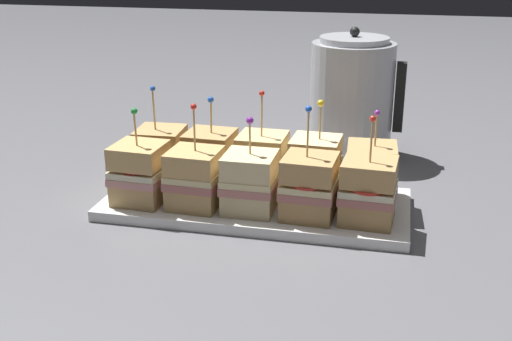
{
  "coord_description": "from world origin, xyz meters",
  "views": [
    {
      "loc": [
        0.22,
        -0.99,
        0.44
      ],
      "look_at": [
        0.0,
        0.0,
        0.07
      ],
      "focal_mm": 45.0,
      "sensor_mm": 36.0,
      "label": 1
    }
  ],
  "objects_px": {
    "sandwich_front_center": "(250,182)",
    "sandwich_front_right": "(309,187)",
    "sandwich_front_left": "(195,178)",
    "sandwich_back_far_left": "(161,156)",
    "sandwich_front_far_right": "(368,191)",
    "kettle_steel": "(352,98)",
    "sandwich_back_right": "(315,166)",
    "sandwich_front_far_left": "(140,173)",
    "sandwich_back_left": "(210,159)",
    "sandwich_back_center": "(263,163)",
    "sandwich_back_far_right": "(371,172)",
    "serving_platter": "(256,205)"
  },
  "relations": [
    {
      "from": "serving_platter",
      "to": "sandwich_front_left",
      "type": "height_order",
      "value": "sandwich_front_left"
    },
    {
      "from": "sandwich_front_center",
      "to": "sandwich_back_center",
      "type": "relative_size",
      "value": 0.88
    },
    {
      "from": "sandwich_front_center",
      "to": "kettle_steel",
      "type": "xyz_separation_m",
      "value": [
        0.13,
        0.38,
        0.06
      ]
    },
    {
      "from": "sandwich_back_right",
      "to": "kettle_steel",
      "type": "height_order",
      "value": "kettle_steel"
    },
    {
      "from": "sandwich_back_center",
      "to": "sandwich_back_far_left",
      "type": "bearing_deg",
      "value": -178.7
    },
    {
      "from": "sandwich_front_center",
      "to": "kettle_steel",
      "type": "relative_size",
      "value": 0.59
    },
    {
      "from": "sandwich_back_right",
      "to": "sandwich_back_far_right",
      "type": "bearing_deg",
      "value": -2.37
    },
    {
      "from": "sandwich_back_far_left",
      "to": "sandwich_back_right",
      "type": "bearing_deg",
      "value": 0.93
    },
    {
      "from": "sandwich_front_left",
      "to": "sandwich_back_right",
      "type": "height_order",
      "value": "sandwich_front_left"
    },
    {
      "from": "sandwich_front_center",
      "to": "sandwich_front_right",
      "type": "distance_m",
      "value": 0.1
    },
    {
      "from": "sandwich_front_right",
      "to": "sandwich_back_far_right",
      "type": "relative_size",
      "value": 1.15
    },
    {
      "from": "sandwich_back_far_left",
      "to": "sandwich_back_right",
      "type": "height_order",
      "value": "sandwich_back_far_left"
    },
    {
      "from": "sandwich_front_left",
      "to": "sandwich_front_right",
      "type": "distance_m",
      "value": 0.19
    },
    {
      "from": "sandwich_front_center",
      "to": "sandwich_back_right",
      "type": "relative_size",
      "value": 0.94
    },
    {
      "from": "sandwich_back_right",
      "to": "sandwich_back_center",
      "type": "bearing_deg",
      "value": -179.83
    },
    {
      "from": "sandwich_front_right",
      "to": "sandwich_back_left",
      "type": "relative_size",
      "value": 1.11
    },
    {
      "from": "sandwich_front_right",
      "to": "sandwich_front_far_right",
      "type": "relative_size",
      "value": 1.05
    },
    {
      "from": "sandwich_front_left",
      "to": "kettle_steel",
      "type": "bearing_deg",
      "value": 59.46
    },
    {
      "from": "sandwich_front_far_right",
      "to": "sandwich_back_far_left",
      "type": "distance_m",
      "value": 0.39
    },
    {
      "from": "sandwich_front_center",
      "to": "sandwich_front_far_right",
      "type": "distance_m",
      "value": 0.19
    },
    {
      "from": "sandwich_back_far_left",
      "to": "sandwich_front_far_right",
      "type": "bearing_deg",
      "value": -13.49
    },
    {
      "from": "serving_platter",
      "to": "sandwich_back_right",
      "type": "height_order",
      "value": "sandwich_back_right"
    },
    {
      "from": "serving_platter",
      "to": "sandwich_front_far_right",
      "type": "relative_size",
      "value": 2.97
    },
    {
      "from": "serving_platter",
      "to": "sandwich_back_far_right",
      "type": "bearing_deg",
      "value": 13.63
    },
    {
      "from": "serving_platter",
      "to": "kettle_steel",
      "type": "xyz_separation_m",
      "value": [
        0.13,
        0.33,
        0.11
      ]
    },
    {
      "from": "serving_platter",
      "to": "sandwich_back_left",
      "type": "relative_size",
      "value": 3.12
    },
    {
      "from": "sandwich_front_far_right",
      "to": "kettle_steel",
      "type": "height_order",
      "value": "kettle_steel"
    },
    {
      "from": "sandwich_front_far_left",
      "to": "sandwich_back_left",
      "type": "bearing_deg",
      "value": 44.7
    },
    {
      "from": "sandwich_front_far_left",
      "to": "sandwich_back_far_left",
      "type": "xyz_separation_m",
      "value": [
        0.0,
        0.09,
        0.0
      ]
    },
    {
      "from": "sandwich_back_far_left",
      "to": "sandwich_front_right",
      "type": "bearing_deg",
      "value": -17.99
    },
    {
      "from": "serving_platter",
      "to": "kettle_steel",
      "type": "distance_m",
      "value": 0.37
    },
    {
      "from": "sandwich_front_center",
      "to": "sandwich_back_far_right",
      "type": "distance_m",
      "value": 0.21
    },
    {
      "from": "sandwich_front_far_right",
      "to": "sandwich_front_center",
      "type": "bearing_deg",
      "value": 179.86
    },
    {
      "from": "sandwich_front_center",
      "to": "sandwich_back_far_left",
      "type": "distance_m",
      "value": 0.21
    },
    {
      "from": "sandwich_front_right",
      "to": "sandwich_back_far_left",
      "type": "height_order",
      "value": "sandwich_front_right"
    },
    {
      "from": "sandwich_front_right",
      "to": "sandwich_back_far_left",
      "type": "bearing_deg",
      "value": 162.01
    },
    {
      "from": "sandwich_back_center",
      "to": "sandwich_back_far_right",
      "type": "height_order",
      "value": "sandwich_back_center"
    },
    {
      "from": "sandwich_front_center",
      "to": "sandwich_back_far_left",
      "type": "height_order",
      "value": "sandwich_back_far_left"
    },
    {
      "from": "sandwich_front_center",
      "to": "sandwich_back_left",
      "type": "distance_m",
      "value": 0.13
    },
    {
      "from": "sandwich_back_left",
      "to": "sandwich_back_right",
      "type": "relative_size",
      "value": 0.98
    },
    {
      "from": "sandwich_front_center",
      "to": "sandwich_front_far_right",
      "type": "xyz_separation_m",
      "value": [
        0.19,
        -0.0,
        0.0
      ]
    },
    {
      "from": "sandwich_front_far_left",
      "to": "kettle_steel",
      "type": "distance_m",
      "value": 0.5
    },
    {
      "from": "sandwich_front_far_left",
      "to": "serving_platter",
      "type": "bearing_deg",
      "value": 14.32
    },
    {
      "from": "sandwich_front_far_left",
      "to": "sandwich_front_left",
      "type": "relative_size",
      "value": 0.94
    },
    {
      "from": "sandwich_back_far_right",
      "to": "sandwich_back_right",
      "type": "bearing_deg",
      "value": 177.63
    },
    {
      "from": "sandwich_front_center",
      "to": "sandwich_back_left",
      "type": "bearing_deg",
      "value": 136.12
    },
    {
      "from": "sandwich_back_center",
      "to": "sandwich_back_far_right",
      "type": "distance_m",
      "value": 0.19
    },
    {
      "from": "serving_platter",
      "to": "sandwich_front_far_left",
      "type": "xyz_separation_m",
      "value": [
        -0.19,
        -0.05,
        0.06
      ]
    },
    {
      "from": "sandwich_front_right",
      "to": "sandwich_front_far_right",
      "type": "xyz_separation_m",
      "value": [
        0.09,
        0.0,
        -0.0
      ]
    },
    {
      "from": "serving_platter",
      "to": "sandwich_back_far_right",
      "type": "relative_size",
      "value": 3.26
    }
  ]
}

